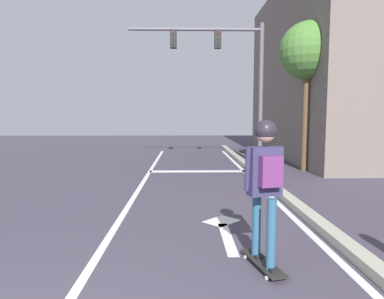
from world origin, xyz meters
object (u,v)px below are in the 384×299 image
(traffic_signal_mast, at_px, (226,63))
(skater, at_px, (265,172))
(skateboard, at_px, (263,263))
(roadside_tree, at_px, (308,53))

(traffic_signal_mast, bearing_deg, skater, -93.63)
(skateboard, distance_m, roadside_tree, 8.91)
(skater, xyz_separation_m, traffic_signal_mast, (0.56, 8.79, 2.59))
(skater, distance_m, traffic_signal_mast, 9.18)
(skateboard, height_order, roadside_tree, roadside_tree)
(traffic_signal_mast, relative_size, roadside_tree, 1.06)
(traffic_signal_mast, height_order, roadside_tree, traffic_signal_mast)
(skater, xyz_separation_m, roadside_tree, (3.10, 7.43, 2.72))
(roadside_tree, bearing_deg, skateboard, -112.74)
(skater, relative_size, traffic_signal_mast, 0.33)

